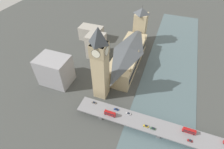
{
  "coord_description": "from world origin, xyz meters",
  "views": [
    {
      "loc": [
        -24.9,
        160.27,
        144.12
      ],
      "look_at": [
        21.23,
        35.75,
        19.93
      ],
      "focal_mm": 28.0,
      "sensor_mm": 36.0,
      "label": 1
    }
  ],
  "objects": [
    {
      "name": "ground_plane",
      "position": [
        0.0,
        0.0,
        0.0
      ],
      "size": [
        600.0,
        600.0,
        0.0
      ],
      "primitive_type": "plane",
      "color": "#424442"
    },
    {
      "name": "river_water",
      "position": [
        -36.94,
        0.0,
        0.15
      ],
      "size": [
        61.89,
        360.0,
        0.3
      ],
      "primitive_type": "cube",
      "color": "#4C6066",
      "rests_on": "ground_plane"
    },
    {
      "name": "parliament_hall",
      "position": [
        16.34,
        -8.0,
        13.59
      ],
      "size": [
        27.15,
        90.63,
        27.33
      ],
      "color": "tan",
      "rests_on": "ground_plane"
    },
    {
      "name": "clock_tower",
      "position": [
        28.48,
        47.92,
        42.64
      ],
      "size": [
        14.46,
        14.46,
        79.09
      ],
      "color": "tan",
      "rests_on": "ground_plane"
    },
    {
      "name": "victoria_tower",
      "position": [
        16.4,
        -65.82,
        25.92
      ],
      "size": [
        17.0,
        17.0,
        55.85
      ],
      "color": "tan",
      "rests_on": "ground_plane"
    },
    {
      "name": "road_bridge",
      "position": [
        -36.94,
        70.93,
        5.08
      ],
      "size": [
        155.78,
        16.8,
        6.21
      ],
      "color": "slate",
      "rests_on": "ground_plane"
    },
    {
      "name": "double_decker_bus_lead",
      "position": [
        8.92,
        74.39,
        9.02
      ],
      "size": [
        10.76,
        2.5,
        5.09
      ],
      "color": "red",
      "rests_on": "road_bridge"
    },
    {
      "name": "double_decker_bus_rear",
      "position": [
        -59.97,
        67.3,
        8.83
      ],
      "size": [
        10.7,
        2.57,
        4.74
      ],
      "color": "red",
      "rests_on": "road_bridge"
    },
    {
      "name": "car_northbound_lead",
      "position": [
        -61.49,
        74.95,
        6.9
      ],
      "size": [
        3.99,
        1.81,
        1.39
      ],
      "color": "maroon",
      "rests_on": "road_bridge"
    },
    {
      "name": "car_northbound_mid",
      "position": [
        28.57,
        66.78,
        6.88
      ],
      "size": [
        4.45,
        1.84,
        1.35
      ],
      "color": "slate",
      "rests_on": "road_bridge"
    },
    {
      "name": "car_southbound_lead",
      "position": [
        -24.82,
        74.38,
        6.93
      ],
      "size": [
        4.53,
        1.83,
        1.45
      ],
      "color": "gold",
      "rests_on": "road_bridge"
    },
    {
      "name": "car_southbound_mid",
      "position": [
        -6.69,
        67.31,
        6.91
      ],
      "size": [
        4.68,
        1.91,
        1.39
      ],
      "color": "silver",
      "rests_on": "road_bridge"
    },
    {
      "name": "car_southbound_tail",
      "position": [
        -30.97,
        74.52,
        6.95
      ],
      "size": [
        4.33,
        1.94,
        1.48
      ],
      "color": "#2D5638",
      "rests_on": "road_bridge"
    },
    {
      "name": "car_southbound_extra",
      "position": [
        5.43,
        66.7,
        6.94
      ],
      "size": [
        4.43,
        1.8,
        1.5
      ],
      "color": "navy",
      "rests_on": "road_bridge"
    },
    {
      "name": "city_block_west",
      "position": [
        61.04,
        -12.21,
        16.1
      ],
      "size": [
        21.83,
        20.43,
        32.2
      ],
      "color": "#A39E93",
      "rests_on": "ground_plane"
    },
    {
      "name": "city_block_center",
      "position": [
        83.73,
        47.85,
        16.4
      ],
      "size": [
        33.82,
        25.52,
        32.8
      ],
      "color": "#939399",
      "rests_on": "ground_plane"
    },
    {
      "name": "city_block_east",
      "position": [
        86.0,
        -49.1,
        10.07
      ],
      "size": [
        33.81,
        19.09,
        20.14
      ],
      "color": "#A39E93",
      "rests_on": "ground_plane"
    }
  ]
}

